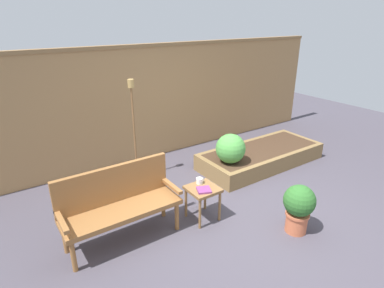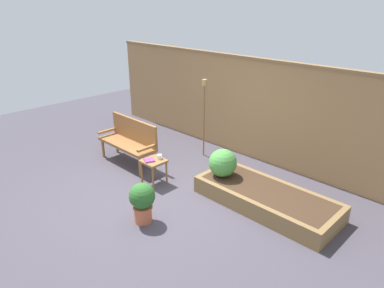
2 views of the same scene
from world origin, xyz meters
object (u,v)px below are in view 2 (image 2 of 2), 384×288
object	(u,v)px
side_table	(154,164)
potted_boxwood	(142,200)
shrub_near_bench	(223,163)
cup_on_table	(160,157)
garden_bench	(130,138)
book_on_table	(149,160)
tiki_torch	(204,105)

from	to	relation	value
side_table	potted_boxwood	xyz separation A→B (m)	(0.84, -0.92, -0.02)
side_table	shrub_near_bench	size ratio (longest dim) A/B	0.96
side_table	cup_on_table	size ratio (longest dim) A/B	3.93
cup_on_table	garden_bench	bearing A→B (deg)	172.54
garden_bench	book_on_table	bearing A→B (deg)	-17.93
side_table	book_on_table	world-z (taller)	book_on_table
cup_on_table	potted_boxwood	world-z (taller)	potted_boxwood
garden_bench	book_on_table	distance (m)	1.10
side_table	potted_boxwood	world-z (taller)	potted_boxwood
cup_on_table	shrub_near_bench	world-z (taller)	shrub_near_bench
potted_boxwood	shrub_near_bench	distance (m)	1.64
potted_boxwood	shrub_near_bench	bearing A→B (deg)	81.30
side_table	cup_on_table	distance (m)	0.18
garden_bench	potted_boxwood	size ratio (longest dim) A/B	2.18
potted_boxwood	tiki_torch	size ratio (longest dim) A/B	0.39
tiki_torch	side_table	bearing A→B (deg)	-82.00
cup_on_table	shrub_near_bench	bearing A→B (deg)	28.60
garden_bench	potted_boxwood	distance (m)	2.26
side_table	shrub_near_bench	bearing A→B (deg)	32.69
garden_bench	tiki_torch	distance (m)	1.71
side_table	book_on_table	distance (m)	0.12
cup_on_table	tiki_torch	xyz separation A→B (m)	(-0.26, 1.49, 0.65)
garden_bench	shrub_near_bench	xyz separation A→B (m)	(2.16, 0.43, 0.01)
shrub_near_bench	garden_bench	bearing A→B (deg)	-168.87
potted_boxwood	tiki_torch	xyz separation A→B (m)	(-1.06, 2.53, 0.79)
garden_bench	cup_on_table	world-z (taller)	garden_bench
cup_on_table	book_on_table	distance (m)	0.21
garden_bench	tiki_torch	size ratio (longest dim) A/B	0.84
side_table	shrub_near_bench	world-z (taller)	shrub_near_bench
side_table	tiki_torch	world-z (taller)	tiki_torch
garden_bench	book_on_table	world-z (taller)	garden_bench
side_table	tiki_torch	size ratio (longest dim) A/B	0.28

